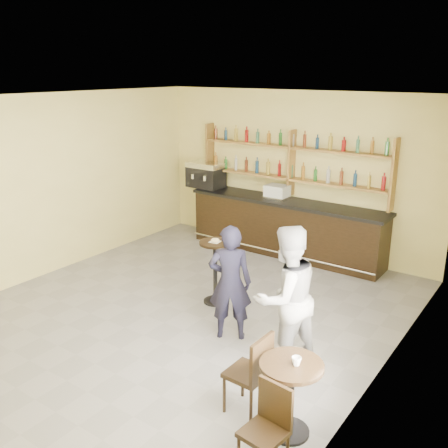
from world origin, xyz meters
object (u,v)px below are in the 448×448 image
Objects in this scene: cafe_table at (290,399)px; chair_south at (264,432)px; pastry_case at (277,192)px; man_main at (230,283)px; espresso_machine at (206,175)px; chair_west at (247,372)px; patron_second at (286,297)px; pedestal_table at (215,272)px; bar_counter at (285,227)px.

cafe_table is 0.94× the size of chair_south.
pastry_case is 0.28× the size of man_main.
espresso_machine is at bearing 179.78° from pastry_case.
espresso_machine is at bearing 134.79° from cafe_table.
pastry_case is at bearing 124.79° from chair_south.
man_main is at bearing 138.00° from chair_south.
pastry_case is (1.77, 0.00, -0.14)m from espresso_machine.
chair_west is (1.05, -1.19, -0.34)m from man_main.
chair_south is at bearing -47.69° from espresso_machine.
chair_west is at bearing -47.85° from espresso_machine.
patron_second is (-0.66, 1.09, 0.51)m from cafe_table.
patron_second reaches higher than espresso_machine.
man_main reaches higher than chair_south.
espresso_machine reaches higher than pedestal_table.
bar_counter is 2.24× the size of patron_second.
pedestal_table is at bearing -73.00° from man_main.
man_main reaches higher than pastry_case.
bar_counter is 0.72m from pastry_case.
cafe_table is 0.44× the size of patron_second.
cafe_table is (2.78, -4.58, -0.84)m from pastry_case.
chair_south is (2.83, -5.18, -0.81)m from pastry_case.
espresso_machine is at bearing 137.77° from chair_south.
espresso_machine is (-1.98, 0.00, 0.83)m from bar_counter.
chair_south is (0.60, -0.65, -0.04)m from chair_west.
man_main is 0.89× the size of patron_second.
espresso_machine is 0.41× the size of patron_second.
chair_south reaches higher than cafe_table.
chair_south is at bearing -85.24° from cafe_table.
pedestal_table is at bearing 140.31° from cafe_table.
pastry_case is at bearing -100.52° from man_main.
chair_west is at bearing 174.81° from cafe_table.
pastry_case reaches higher than cafe_table.
pedestal_table is at bearing 139.57° from chair_south.
patron_second reaches higher than man_main.
pedestal_table is at bearing -86.38° from bar_counter.
man_main is at bearing -136.97° from chair_west.
chair_south is at bearing 101.88° from man_main.
pedestal_table is 2.00m from patron_second.
chair_west is at bearing 101.38° from man_main.
cafe_table is (2.40, -1.99, -0.10)m from pedestal_table.
man_main is at bearing -70.81° from pastry_case.
chair_south is (2.61, -5.18, -0.12)m from bar_counter.
patron_second is at bearing 140.45° from man_main.
patron_second is (1.90, -3.50, 0.36)m from bar_counter.
chair_west reaches higher than cafe_table.
bar_counter is at bearing -154.34° from chair_west.
pastry_case is 0.44× the size of pedestal_table.
man_main is (0.96, -3.34, 0.26)m from bar_counter.
chair_west is 0.89m from chair_south.
espresso_machine is 0.93× the size of cafe_table.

